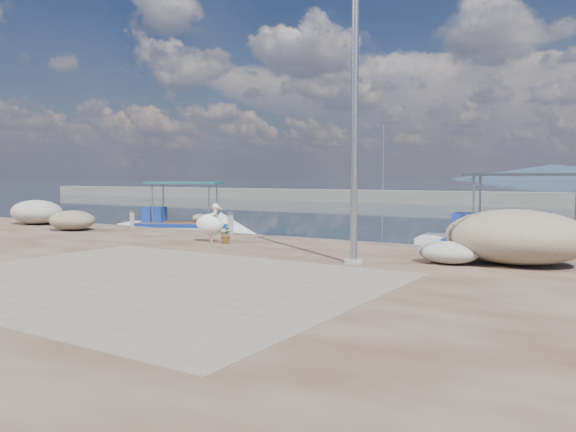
# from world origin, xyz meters

# --- Properties ---
(ground) EXTENTS (1400.00, 1400.00, 0.00)m
(ground) POSITION_xyz_m (0.00, 0.00, 0.00)
(ground) COLOR #162635
(ground) RESTS_ON ground
(quay_patch) EXTENTS (9.00, 7.00, 0.01)m
(quay_patch) POSITION_xyz_m (1.00, -3.00, 0.50)
(quay_patch) COLOR gray
(quay_patch) RESTS_ON quay
(breakwater) EXTENTS (120.00, 2.20, 7.50)m
(breakwater) POSITION_xyz_m (-0.00, 40.00, 0.60)
(breakwater) COLOR gray
(breakwater) RESTS_ON ground
(boat_left) EXTENTS (5.77, 4.03, 2.66)m
(boat_left) POSITION_xyz_m (-7.47, 7.28, 0.21)
(boat_left) COLOR white
(boat_left) RESTS_ON ground
(boat_right) EXTENTS (6.53, 2.81, 3.04)m
(boat_right) POSITION_xyz_m (6.12, 7.34, 0.24)
(boat_right) COLOR white
(boat_right) RESTS_ON ground
(pelican) EXTENTS (1.26, 0.84, 1.20)m
(pelican) POSITION_xyz_m (-2.00, 2.53, 1.06)
(pelican) COLOR tan
(pelican) RESTS_ON quay
(lamp_post) EXTENTS (0.44, 0.96, 7.00)m
(lamp_post) POSITION_xyz_m (3.57, 0.99, 3.80)
(lamp_post) COLOR gray
(lamp_post) RESTS_ON quay
(bollard_near) EXTENTS (0.26, 0.26, 0.78)m
(bollard_near) POSITION_xyz_m (-2.85, 4.60, 0.93)
(bollard_near) COLOR gray
(bollard_near) RESTS_ON quay
(bollard_far) EXTENTS (0.23, 0.23, 0.70)m
(bollard_far) POSITION_xyz_m (-7.73, 4.60, 0.88)
(bollard_far) COLOR gray
(bollard_far) RESTS_ON quay
(potted_plant) EXTENTS (0.48, 0.43, 0.48)m
(potted_plant) POSITION_xyz_m (-1.38, 2.50, 0.74)
(potted_plant) COLOR #33722D
(potted_plant) RESTS_ON quay
(net_pile_a) EXTENTS (2.50, 1.82, 1.02)m
(net_pile_a) POSITION_xyz_m (-12.43, 3.63, 1.01)
(net_pile_a) COLOR #B5B2A7
(net_pile_a) RESTS_ON quay
(net_pile_d) EXTENTS (1.38, 1.04, 0.52)m
(net_pile_d) POSITION_xyz_m (5.41, 2.15, 0.76)
(net_pile_d) COLOR #B5B2A7
(net_pile_d) RESTS_ON quay
(net_pile_c) EXTENTS (3.20, 2.29, 1.26)m
(net_pile_c) POSITION_xyz_m (6.75, 2.86, 1.13)
(net_pile_c) COLOR tan
(net_pile_c) RESTS_ON quay
(net_pile_b) EXTENTS (1.90, 1.48, 0.74)m
(net_pile_b) POSITION_xyz_m (-8.89, 2.73, 0.87)
(net_pile_b) COLOR tan
(net_pile_b) RESTS_ON quay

